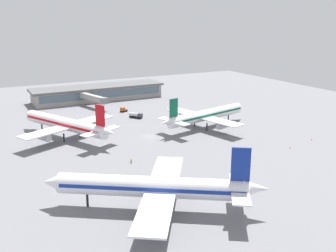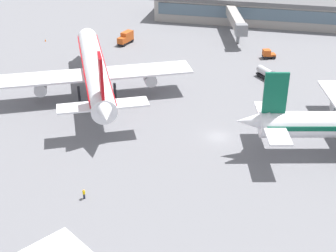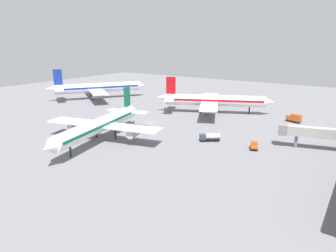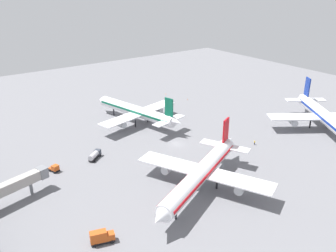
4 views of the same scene
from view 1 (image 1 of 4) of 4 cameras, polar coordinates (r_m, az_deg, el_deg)
name	(u,v)px [view 1 (image 1 of 4)]	position (r m, az deg, el deg)	size (l,w,h in m)	color
ground	(149,137)	(154.22, -2.82, -1.56)	(288.00, 288.00, 0.00)	slate
terminal_building	(98,93)	(225.94, -10.04, 4.78)	(73.38, 18.62, 7.88)	#9E9993
airplane_at_gate	(66,124)	(155.52, -14.46, 0.28)	(39.92, 48.08, 15.63)	white
airplane_taxiing	(205,115)	(166.11, 5.41, 1.57)	(48.28, 39.33, 14.85)	white
airplane_distant	(154,187)	(95.37, -1.98, -8.78)	(47.75, 40.26, 16.65)	white
catering_truck	(41,116)	(187.58, -17.90, 1.33)	(3.42, 5.91, 3.30)	black
baggage_tug	(123,110)	(195.25, -6.46, 2.37)	(3.65, 3.07, 2.30)	black
fuel_truck	(136,115)	(182.66, -4.67, 1.58)	(5.45, 6.08, 2.50)	black
ground_crew_worker	(131,160)	(127.38, -5.34, -4.96)	(0.48, 0.56, 1.67)	#1E2338
jet_bridge	(94,98)	(204.96, -10.67, 3.97)	(8.53, 22.20, 6.74)	#9E9993
safety_cone_near_gate	(290,147)	(147.25, 17.19, -2.98)	(0.44, 0.44, 0.60)	#EA590C
safety_cone_mid_apron	(312,139)	(159.37, 20.02, -1.83)	(0.44, 0.44, 0.60)	#EA590C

